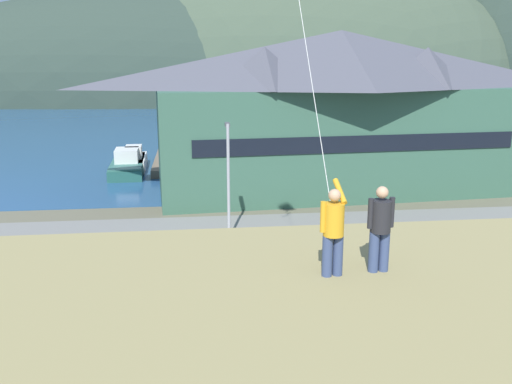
# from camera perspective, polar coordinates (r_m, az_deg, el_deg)

# --- Properties ---
(ground_plane) EXTENTS (600.00, 600.00, 0.00)m
(ground_plane) POSITION_cam_1_polar(r_m,az_deg,el_deg) (20.46, 2.32, -14.52)
(ground_plane) COLOR #66604C
(parking_lot_pad) EXTENTS (40.00, 20.00, 0.10)m
(parking_lot_pad) POSITION_cam_1_polar(r_m,az_deg,el_deg) (24.91, 0.51, -8.99)
(parking_lot_pad) COLOR gray
(parking_lot_pad) RESTS_ON ground
(bay_water) EXTENTS (360.00, 84.00, 0.03)m
(bay_water) POSITION_cam_1_polar(r_m,az_deg,el_deg) (78.42, -4.53, 6.74)
(bay_water) COLOR navy
(bay_water) RESTS_ON ground
(far_hill_east_peak) EXTENTS (144.83, 48.64, 49.48)m
(far_hill_east_peak) POSITION_cam_1_polar(r_m,az_deg,el_deg) (131.98, -8.42, 9.53)
(far_hill_east_peak) COLOR #2D3D33
(far_hill_east_peak) RESTS_ON ground
(far_hill_center_saddle) EXTENTS (112.19, 66.08, 66.92)m
(far_hill_center_saddle) POSITION_cam_1_polar(r_m,az_deg,el_deg) (140.31, 5.32, 9.86)
(far_hill_center_saddle) COLOR #42513D
(far_hill_center_saddle) RESTS_ON ground
(harbor_lodge) EXTENTS (28.14, 11.60, 11.56)m
(harbor_lodge) POSITION_cam_1_polar(r_m,az_deg,el_deg) (40.44, 8.68, 8.61)
(harbor_lodge) COLOR #38604C
(harbor_lodge) RESTS_ON ground
(wharf_dock) EXTENTS (3.20, 11.20, 0.70)m
(wharf_dock) POSITION_cam_1_polar(r_m,az_deg,el_deg) (50.82, -8.69, 3.10)
(wharf_dock) COLOR #70604C
(wharf_dock) RESTS_ON ground
(moored_boat_wharfside) EXTENTS (3.04, 8.59, 2.16)m
(moored_boat_wharfside) POSITION_cam_1_polar(r_m,az_deg,el_deg) (48.54, -13.20, 2.83)
(moored_boat_wharfside) COLOR #23564C
(moored_boat_wharfside) RESTS_ON ground
(moored_boat_outer_mooring) EXTENTS (3.46, 8.19, 2.16)m
(moored_boat_outer_mooring) POSITION_cam_1_polar(r_m,az_deg,el_deg) (48.33, -4.48, 3.11)
(moored_boat_outer_mooring) COLOR navy
(moored_boat_outer_mooring) RESTS_ON ground
(moored_boat_inner_slip) EXTENTS (2.16, 6.20, 2.16)m
(moored_boat_inner_slip) POSITION_cam_1_polar(r_m,az_deg,el_deg) (49.97, -12.54, 3.17)
(moored_boat_inner_slip) COLOR silver
(moored_boat_inner_slip) RESTS_ON ground
(parked_car_front_row_silver) EXTENTS (4.27, 2.20, 1.82)m
(parked_car_front_row_silver) POSITION_cam_1_polar(r_m,az_deg,el_deg) (19.33, -14.06, -13.20)
(parked_car_front_row_silver) COLOR #B28923
(parked_car_front_row_silver) RESTS_ON parking_lot_pad
(parking_light_pole) EXTENTS (0.24, 0.78, 6.28)m
(parking_light_pole) POSITION_cam_1_polar(r_m,az_deg,el_deg) (29.01, -2.91, 2.01)
(parking_light_pole) COLOR #ADADB2
(parking_light_pole) RESTS_ON parking_lot_pad
(person_kite_flyer) EXTENTS (0.52, 0.68, 1.86)m
(person_kite_flyer) POSITION_cam_1_polar(r_m,az_deg,el_deg) (10.62, 8.05, -3.83)
(person_kite_flyer) COLOR #384770
(person_kite_flyer) RESTS_ON grassy_hill_foreground
(person_companion) EXTENTS (0.55, 0.40, 1.74)m
(person_companion) POSITION_cam_1_polar(r_m,az_deg,el_deg) (11.00, 12.83, -3.50)
(person_companion) COLOR #384770
(person_companion) RESTS_ON grassy_hill_foreground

